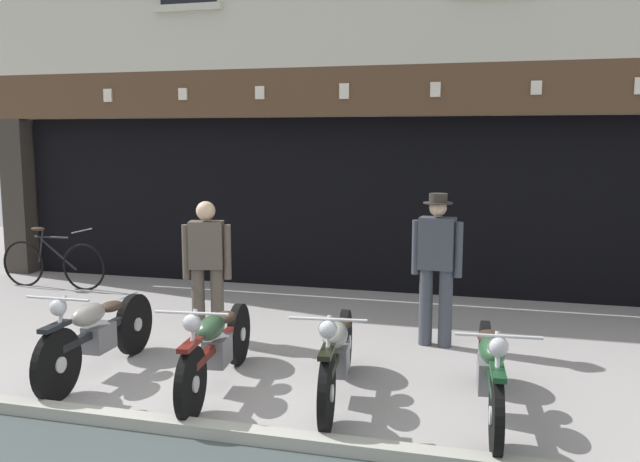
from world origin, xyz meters
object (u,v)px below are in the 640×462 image
motorcycle_center (337,354)px  leaning_bicycle (53,263)px  shopkeeper_center (437,262)px  advert_board_far (196,186)px  advert_board_near (256,178)px  salesman_left (207,263)px  motorcycle_center_left (216,346)px  motorcycle_left (98,333)px  motorcycle_center_right (490,370)px

motorcycle_center → leaning_bicycle: bearing=-38.2°
motorcycle_center → leaning_bicycle: 6.19m
motorcycle_center → shopkeeper_center: 2.01m
advert_board_far → leaning_bicycle: advert_board_far is taller
advert_board_near → salesman_left: bearing=-80.3°
motorcycle_center → leaning_bicycle: size_ratio=1.09×
motorcycle_center_left → advert_board_near: (-1.26, 4.41, 1.26)m
leaning_bicycle → motorcycle_center: bearing=58.5°
motorcycle_center → shopkeeper_center: shopkeeper_center is taller
motorcycle_left → advert_board_near: size_ratio=2.05×
salesman_left → leaning_bicycle: bearing=-41.9°
motorcycle_left → shopkeeper_center: (3.07, 1.82, 0.52)m
motorcycle_center → motorcycle_center_right: 1.31m
motorcycle_center_left → advert_board_near: size_ratio=2.12×
shopkeeper_center → advert_board_far: advert_board_far is taller
advert_board_far → leaning_bicycle: bearing=-148.9°
shopkeeper_center → advert_board_far: bearing=-25.2°
advert_board_near → motorcycle_center: bearing=-61.4°
leaning_bicycle → shopkeeper_center: bearing=76.6°
motorcycle_center_left → leaning_bicycle: bearing=-44.3°
motorcycle_left → motorcycle_center_right: bearing=178.5°
motorcycle_center_right → motorcycle_left: bearing=-5.4°
motorcycle_center_left → advert_board_near: 4.75m
motorcycle_center_right → advert_board_near: size_ratio=2.12×
motorcycle_center_right → salesman_left: salesman_left is taller
motorcycle_center_left → motorcycle_center_right: (2.43, 0.01, -0.00)m
motorcycle_left → motorcycle_center: motorcycle_left is taller
motorcycle_center_right → salesman_left: size_ratio=1.29×
motorcycle_center → salesman_left: salesman_left is taller
salesman_left → shopkeeper_center: 2.59m
shopkeeper_center → motorcycle_left: bearing=37.4°
motorcycle_center → advert_board_near: 5.12m
advert_board_near → advert_board_far: (-1.02, -0.00, -0.15)m
motorcycle_center_right → shopkeeper_center: (-0.63, 1.85, 0.53)m
motorcycle_left → salesman_left: size_ratio=1.24×
advert_board_far → motorcycle_left: bearing=-77.0°
motorcycle_center_right → advert_board_far: size_ratio=2.24×
motorcycle_left → advert_board_near: advert_board_near is taller
motorcycle_center → salesman_left: bearing=-44.0°
motorcycle_left → shopkeeper_center: size_ratio=1.16×
motorcycle_center_left → motorcycle_center: 1.12m
shopkeeper_center → advert_board_near: (-3.06, 2.54, 0.73)m
motorcycle_center → advert_board_near: size_ratio=2.05×
advert_board_near → motorcycle_left: bearing=-90.1°
motorcycle_center_left → motorcycle_center: size_ratio=1.03×
motorcycle_center_left → motorcycle_center_right: motorcycle_center_left is taller
advert_board_far → leaning_bicycle: size_ratio=0.51×
motorcycle_left → leaning_bicycle: 4.33m
advert_board_near → advert_board_far: 1.03m
motorcycle_center → advert_board_far: (-3.39, 4.36, 1.11)m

